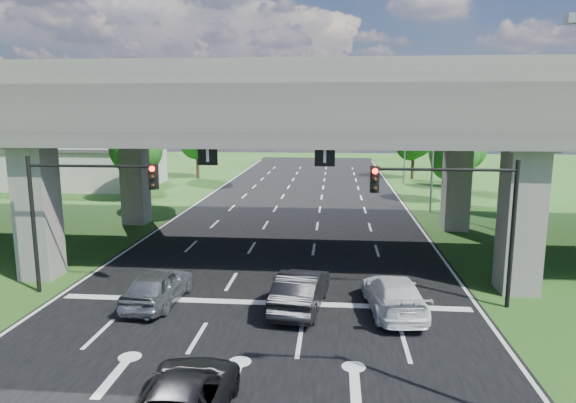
% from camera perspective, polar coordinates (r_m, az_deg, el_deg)
% --- Properties ---
extents(ground, '(160.00, 160.00, 0.00)m').
position_cam_1_polar(ground, '(18.55, -4.47, -15.13)').
color(ground, '#224C18').
rests_on(ground, ground).
extents(road, '(18.00, 120.00, 0.03)m').
position_cam_1_polar(road, '(27.83, -1.03, -6.35)').
color(road, black).
rests_on(road, ground).
extents(overpass, '(80.00, 15.00, 10.00)m').
position_cam_1_polar(overpass, '(28.68, -0.64, 10.15)').
color(overpass, '#32302E').
rests_on(overpass, ground).
extents(warehouse, '(20.00, 10.00, 4.00)m').
position_cam_1_polar(warehouse, '(59.37, -24.04, 3.53)').
color(warehouse, '#9E9E99').
rests_on(warehouse, ground).
extents(signal_right, '(5.76, 0.54, 6.00)m').
position_cam_1_polar(signal_right, '(21.38, 18.41, -0.42)').
color(signal_right, black).
rests_on(signal_right, ground).
extents(signal_left, '(5.76, 0.54, 6.00)m').
position_cam_1_polar(signal_left, '(23.41, -22.17, 0.22)').
color(signal_left, black).
rests_on(signal_left, ground).
extents(streetlight_far, '(3.38, 0.25, 10.00)m').
position_cam_1_polar(streetlight_far, '(41.22, 15.34, 6.90)').
color(streetlight_far, gray).
rests_on(streetlight_far, ground).
extents(streetlight_beyond, '(3.38, 0.25, 10.00)m').
position_cam_1_polar(streetlight_beyond, '(57.03, 12.54, 7.81)').
color(streetlight_beyond, gray).
rests_on(streetlight_beyond, ground).
extents(tree_left_near, '(4.50, 4.50, 7.80)m').
position_cam_1_polar(tree_left_near, '(45.85, -16.50, 5.84)').
color(tree_left_near, black).
rests_on(tree_left_near, ground).
extents(tree_left_mid, '(3.91, 3.90, 6.76)m').
position_cam_1_polar(tree_left_mid, '(54.42, -16.33, 5.78)').
color(tree_left_mid, black).
rests_on(tree_left_mid, ground).
extents(tree_left_far, '(4.80, 4.80, 8.32)m').
position_cam_1_polar(tree_left_far, '(60.70, -10.06, 7.35)').
color(tree_left_far, black).
rests_on(tree_left_far, ground).
extents(tree_right_near, '(4.20, 4.20, 7.28)m').
position_cam_1_polar(tree_right_near, '(45.80, 18.03, 5.35)').
color(tree_right_near, black).
rests_on(tree_right_near, ground).
extents(tree_right_mid, '(3.91, 3.90, 6.76)m').
position_cam_1_polar(tree_right_mid, '(54.28, 19.27, 5.61)').
color(tree_right_mid, black).
rests_on(tree_right_mid, ground).
extents(tree_right_far, '(4.50, 4.50, 7.80)m').
position_cam_1_polar(tree_right_far, '(61.30, 13.85, 6.94)').
color(tree_right_far, black).
rests_on(tree_right_far, ground).
extents(car_silver, '(2.09, 4.53, 1.50)m').
position_cam_1_polar(car_silver, '(21.97, -14.21, -9.12)').
color(car_silver, '#999CA1').
rests_on(car_silver, road).
extents(car_dark, '(2.25, 4.94, 1.57)m').
position_cam_1_polar(car_dark, '(20.81, 1.43, -9.79)').
color(car_dark, black).
rests_on(car_dark, road).
extents(car_white, '(2.47, 5.10, 1.43)m').
position_cam_1_polar(car_white, '(20.94, 11.68, -10.09)').
color(car_white, silver).
rests_on(car_white, road).
extents(car_trailing, '(2.29, 4.90, 1.36)m').
position_cam_1_polar(car_trailing, '(14.14, -11.47, -20.69)').
color(car_trailing, black).
rests_on(car_trailing, road).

